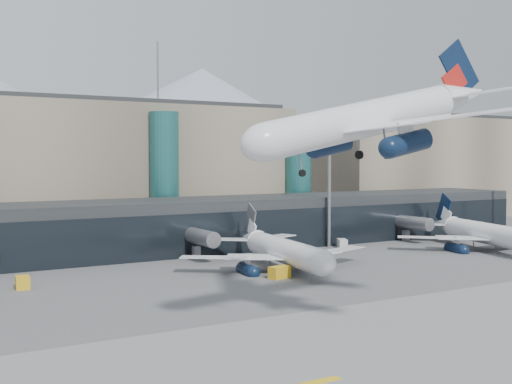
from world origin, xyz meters
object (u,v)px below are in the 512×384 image
Objects in this scene: jet_parked_right at (477,226)px; veh_g at (317,256)px; veh_b at (23,282)px; veh_h at (280,272)px; lightmast_mid at (329,176)px; veh_e at (503,240)px; hero_jet at (384,108)px; jet_parked_mid at (277,242)px; veh_d at (342,243)px.

jet_parked_right is 36.82m from veh_g.
veh_h is at bearing -101.77° from veh_b.
veh_h is at bearing -138.58° from lightmast_mid.
hero_jet is at bearing -155.81° from veh_e.
jet_parked_right reaches higher than veh_b.
veh_e is at bearing -4.50° from veh_h.
lightmast_mid is 8.63× the size of veh_b.
lightmast_mid is at bearing -46.78° from jet_parked_mid.
jet_parked_right is 11.17× the size of veh_h.
veh_h is at bearing 114.07° from jet_parked_right.
lightmast_mid is 0.70× the size of jet_parked_right.
veh_h is at bearing 158.31° from jet_parked_mid.
hero_jet is at bearing -121.76° from lightmast_mid.
jet_parked_mid reaches higher than veh_g.
jet_parked_right is (57.77, 37.22, -18.67)m from hero_jet.
veh_h reaches higher than veh_g.
jet_parked_right is 12.37× the size of veh_b.
lightmast_mid is 0.78× the size of hero_jet.
jet_parked_right is 14.65× the size of veh_g.
veh_g is at bearing -83.53° from veh_b.
veh_e is (34.28, -14.91, -13.46)m from lightmast_mid.
veh_g is (-11.75, -12.27, -13.69)m from lightmast_mid.
hero_jet is at bearing -39.43° from veh_g.
jet_parked_mid is 39.61m from veh_b.
lightmast_mid reaches higher than veh_e.
veh_d is (-22.82, 14.26, -3.59)m from jet_parked_right.
veh_b is 0.90× the size of veh_h.
veh_b is at bearing 125.06° from veh_d.
hero_jet is 80.75m from veh_e.
hero_jet is 10.77× the size of veh_d.
veh_h is at bearing 79.40° from hero_jet.
veh_g is (-13.59, -10.27, -0.14)m from veh_d.
hero_jet is at bearing 172.11° from jet_parked_mid.
veh_b is at bearing 103.17° from jet_parked_right.
jet_parked_mid reaches higher than veh_b.
hero_jet is 11.02× the size of veh_b.
hero_jet is at bearing -114.52° from veh_h.
hero_jet is 0.95× the size of jet_parked_mid.
hero_jet is 66.08m from veh_d.
lightmast_mid is at bearing 59.49° from hero_jet.
hero_jet is 9.71× the size of veh_e.
lightmast_mid is 39.73m from veh_e.
veh_g is 0.76× the size of veh_h.
jet_parked_right is (24.67, -16.26, -9.97)m from lightmast_mid.
veh_d is at bearing 24.41° from veh_h.
veh_b is at bearing 125.81° from hero_jet.
veh_g is (49.79, -0.07, -0.13)m from veh_b.
jet_parked_right is (46.89, -0.66, 0.22)m from jet_parked_mid.
jet_parked_right is at bearing 34.04° from hero_jet.
jet_parked_mid is 11.37× the size of veh_d.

